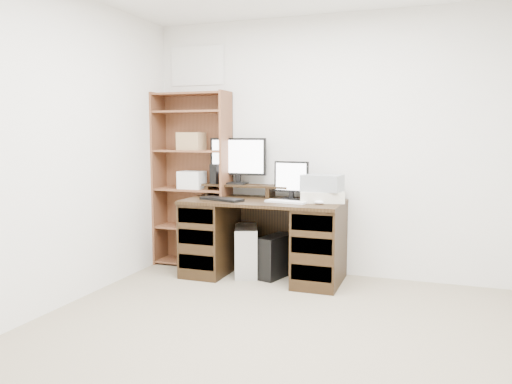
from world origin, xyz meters
The scene contains 14 objects.
room centered at (0.00, 0.00, 1.25)m, with size 3.54×4.04×2.54m.
desk centered at (-0.50, 1.64, 0.39)m, with size 1.50×0.70×0.75m.
riser_shelf centered at (-0.50, 1.85, 0.84)m, with size 1.40×0.22×0.12m.
monitor_wide centered at (-0.86, 1.89, 1.13)m, with size 0.59×0.16×0.46m.
monitor_small centered at (-0.26, 1.75, 0.95)m, with size 0.34×0.13×0.37m.
speaker centered at (-1.09, 1.83, 0.97)m, with size 0.08×0.08×0.20m, color black.
keyboard_black centered at (-0.86, 1.48, 0.76)m, with size 0.44×0.15×0.02m, color black.
keyboard_white centered at (-0.25, 1.54, 0.76)m, with size 0.39×0.12×0.02m, color white.
mouse centered at (0.06, 1.54, 0.77)m, with size 0.09×0.06×0.03m, color white.
printer centered at (0.05, 1.72, 0.80)m, with size 0.40×0.30×0.10m, color beige.
basket centered at (0.05, 1.72, 0.92)m, with size 0.35×0.25×0.15m, color gray.
tower_silver centered at (-0.69, 1.68, 0.24)m, with size 0.21×0.48×0.48m, color silver.
tower_black centered at (-0.40, 1.68, 0.20)m, with size 0.28×0.44×0.40m.
bookshelf centered at (-1.35, 1.86, 0.92)m, with size 0.80×0.30×1.80m.
Camera 1 is at (1.01, -2.80, 1.37)m, focal length 35.00 mm.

